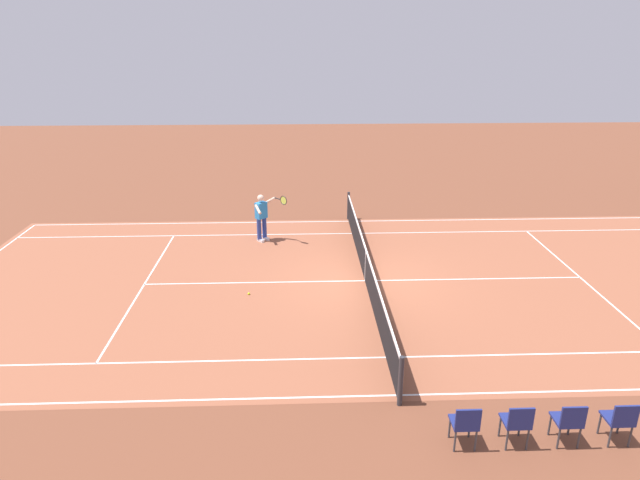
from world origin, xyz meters
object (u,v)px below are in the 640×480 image
(tennis_net, at_px, (366,265))
(spectator_chair_3, at_px, (465,423))
(tennis_player_near, at_px, (262,215))
(spectator_chair_1, at_px, (569,420))
(spectator_chair_0, at_px, (620,419))
(spectator_chair_2, at_px, (517,422))
(tennis_ball, at_px, (249,294))

(tennis_net, height_order, spectator_chair_3, tennis_net)
(tennis_player_near, relative_size, spectator_chair_1, 1.93)
(spectator_chair_0, bearing_deg, spectator_chair_1, 0.00)
(spectator_chair_2, bearing_deg, spectator_chair_0, 180.00)
(tennis_net, bearing_deg, spectator_chair_2, 104.44)
(spectator_chair_3, bearing_deg, tennis_net, -82.68)
(tennis_net, height_order, spectator_chair_2, tennis_net)
(tennis_ball, bearing_deg, tennis_player_near, -91.98)
(tennis_ball, distance_m, spectator_chair_2, 8.09)
(spectator_chair_1, height_order, spectator_chair_3, same)
(tennis_ball, bearing_deg, spectator_chair_3, 124.20)
(tennis_player_near, height_order, spectator_chair_1, tennis_player_near)
(tennis_ball, relative_size, spectator_chair_1, 0.08)
(spectator_chair_3, bearing_deg, spectator_chair_0, 180.00)
(tennis_player_near, distance_m, spectator_chair_0, 12.55)
(tennis_net, distance_m, tennis_player_near, 4.76)
(spectator_chair_2, bearing_deg, spectator_chair_1, 180.00)
(spectator_chair_0, bearing_deg, spectator_chair_3, 0.00)
(tennis_ball, height_order, spectator_chair_2, spectator_chair_2)
(tennis_net, relative_size, tennis_ball, 177.27)
(tennis_ball, height_order, spectator_chair_1, spectator_chair_1)
(spectator_chair_0, bearing_deg, tennis_player_near, -57.15)
(tennis_ball, xyz_separation_m, spectator_chair_0, (-6.95, 6.23, 0.49))
(tennis_player_near, xyz_separation_m, spectator_chair_1, (-5.90, 10.53, -0.41))
(spectator_chair_1, bearing_deg, spectator_chair_0, 180.00)
(tennis_net, relative_size, tennis_player_near, 6.89)
(spectator_chair_0, distance_m, spectator_chair_1, 0.91)
(spectator_chair_1, bearing_deg, tennis_ball, -45.86)
(tennis_net, xyz_separation_m, spectator_chair_0, (-3.62, 7.03, 0.03))
(spectator_chair_3, bearing_deg, spectator_chair_1, 180.00)
(tennis_player_near, height_order, tennis_ball, tennis_player_near)
(tennis_net, distance_m, spectator_chair_0, 7.90)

